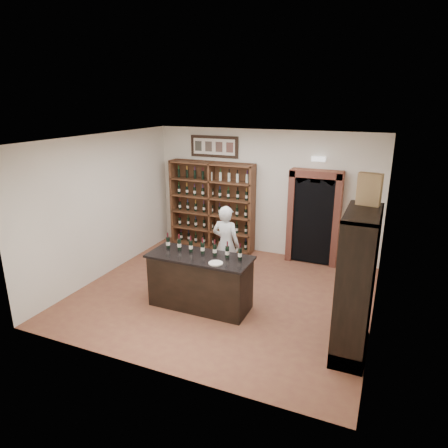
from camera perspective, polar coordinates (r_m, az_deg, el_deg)
The scene contains 21 objects.
floor at distance 7.97m, azimuth -0.10°, elevation -9.96°, with size 5.50×5.50×0.00m, color brown.
ceiling at distance 7.10m, azimuth -0.11°, elevation 12.05°, with size 5.50×5.50×0.00m, color white.
wall_back at distance 9.66m, azimuth 5.78°, elevation 4.42°, with size 5.50×0.04×3.00m, color silver.
wall_left at distance 8.81m, azimuth -16.79°, elevation 2.46°, with size 0.04×5.00×3.00m, color silver.
wall_right at distance 6.85m, azimuth 21.56°, elevation -2.30°, with size 0.04×5.00×3.00m, color silver.
wine_shelf at distance 10.06m, azimuth -1.66°, elevation 2.69°, with size 2.20×0.38×2.20m.
framed_picture at distance 9.92m, azimuth -1.40°, elevation 11.00°, with size 1.25×0.04×0.52m, color black.
arched_doorway at distance 9.31m, azimuth 12.74°, elevation 1.26°, with size 1.17×0.35×2.17m.
emergency_light at distance 9.13m, azimuth 13.38°, elevation 9.03°, with size 0.30×0.10×0.10m, color white.
tasting_counter at distance 7.34m, azimuth -3.42°, elevation -8.23°, with size 1.88×0.78×1.00m.
counter_bottle_0 at distance 7.52m, azimuth -8.01°, elevation -2.63°, with size 0.07×0.07×0.30m.
counter_bottle_1 at distance 7.41m, azimuth -6.41°, elevation -2.89°, with size 0.07×0.07×0.30m.
counter_bottle_2 at distance 7.30m, azimuth -4.76°, elevation -3.16°, with size 0.07×0.07×0.30m.
counter_bottle_3 at distance 7.19m, azimuth -3.07°, elevation -3.43°, with size 0.07×0.07×0.30m.
counter_bottle_4 at distance 7.10m, azimuth -1.33°, elevation -3.71°, with size 0.07×0.07×0.30m.
counter_bottle_5 at distance 7.01m, azimuth 0.47°, elevation -3.99°, with size 0.07×0.07×0.30m.
counter_bottle_6 at distance 6.93m, azimuth 2.30°, elevation -4.27°, with size 0.07×0.07×0.30m.
side_cabinet at distance 6.32m, azimuth 18.37°, elevation -11.03°, with size 0.48×1.20×2.20m.
shopkeeper at distance 8.16m, azimuth 0.28°, elevation -2.96°, with size 0.60×0.39×1.64m, color silver.
plate at distance 6.79m, azimuth -1.20°, elevation -5.62°, with size 0.25×0.25×0.02m, color silver.
wine_crate at distance 6.09m, azimuth 20.06°, elevation 4.68°, with size 0.33×0.14×0.47m, color tan.
Camera 1 is at (2.79, -6.49, 3.68)m, focal length 32.00 mm.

